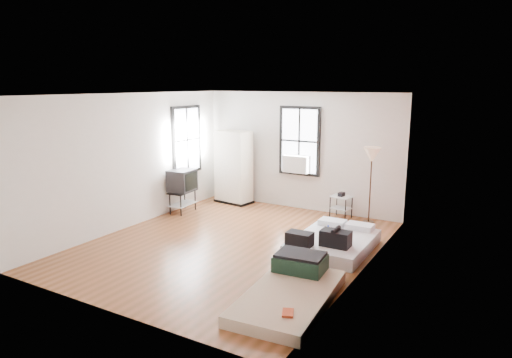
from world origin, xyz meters
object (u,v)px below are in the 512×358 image
Objects in this scene: mattress_main at (333,242)px; floor_lamp at (372,159)px; tv_stand at (182,182)px; mattress_bare at (292,288)px; side_table at (341,201)px; wardrobe at (234,167)px.

mattress_main is 1.06× the size of floor_lamp.
floor_lamp is 1.63× the size of tv_stand.
mattress_main is 0.83× the size of mattress_bare.
side_table is at bearing 95.48° from mattress_bare.
wardrobe is 2.89m from side_table.
mattress_main is at bearing -13.37° from tv_stand.
wardrobe reaches higher than tv_stand.
mattress_bare is at bearing -88.94° from floor_lamp.
wardrobe reaches higher than floor_lamp.
wardrobe is (-3.58, 4.04, 0.78)m from mattress_bare.
tv_stand is (-3.96, 0.60, 0.58)m from mattress_main.
wardrobe is 3.54m from floor_lamp.
mattress_main is 2.34m from floor_lamp.
tv_stand is (-0.55, -1.37, -0.18)m from wardrobe.
side_table is at bearing 18.31° from tv_stand.
mattress_main is 4.01m from wardrobe.
tv_stand is at bearing -156.97° from side_table.
side_table is 0.35× the size of floor_lamp.
side_table reaches higher than mattress_main.
floor_lamp is (-0.07, 4.04, 1.29)m from mattress_bare.
wardrobe is at bearing 180.00° from floor_lamp.
side_table is (2.84, 0.07, -0.52)m from wardrobe.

